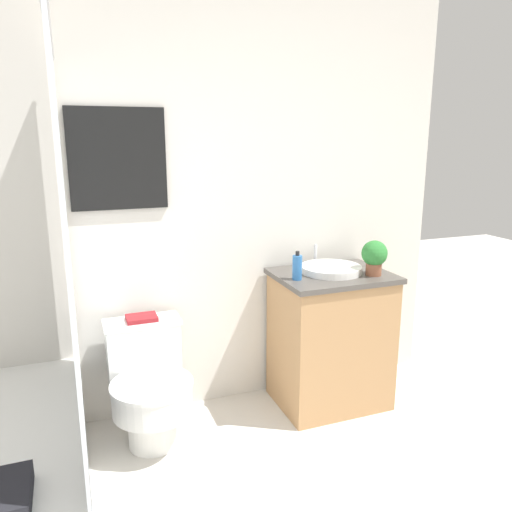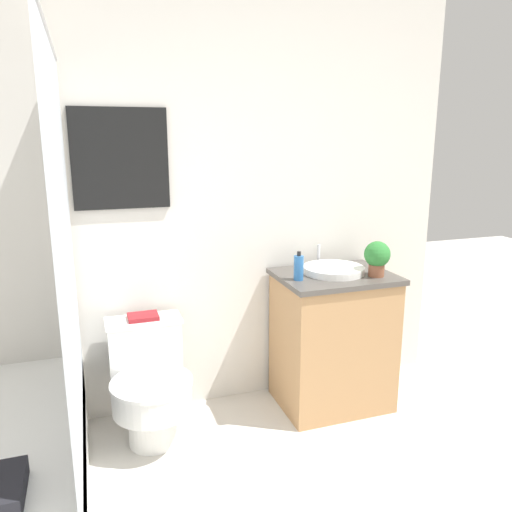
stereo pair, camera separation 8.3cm
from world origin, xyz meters
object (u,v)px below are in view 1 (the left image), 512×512
object	(u,v)px
sink	(331,269)
potted_plant	(374,256)
soap_bottle	(297,267)
book_on_tank	(142,318)
toilet	(149,385)

from	to	relation	value
sink	potted_plant	size ratio (longest dim) A/B	1.93
soap_bottle	book_on_tank	xyz separation A→B (m)	(-0.85, 0.18, -0.25)
toilet	sink	xyz separation A→B (m)	(1.10, 0.04, 0.53)
soap_bottle	book_on_tank	distance (m)	0.90
potted_plant	book_on_tank	bearing A→B (deg)	169.10
sink	potted_plant	bearing A→B (deg)	-34.71
sink	potted_plant	world-z (taller)	potted_plant
toilet	sink	world-z (taller)	sink
soap_bottle	toilet	bearing A→B (deg)	177.74
sink	soap_bottle	bearing A→B (deg)	-164.85
toilet	potted_plant	bearing A→B (deg)	-4.58
toilet	sink	distance (m)	1.22
soap_bottle	potted_plant	xyz separation A→B (m)	(0.46, -0.07, 0.04)
toilet	soap_bottle	xyz separation A→B (m)	(0.85, -0.03, 0.58)
soap_bottle	book_on_tank	bearing A→B (deg)	168.01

